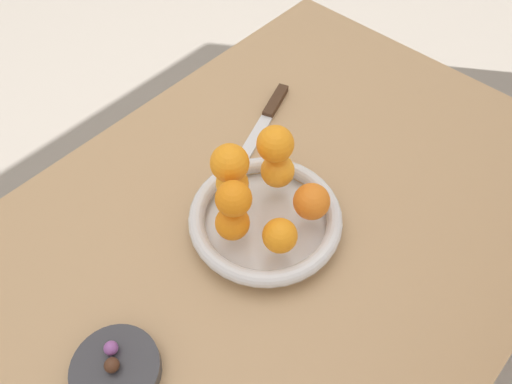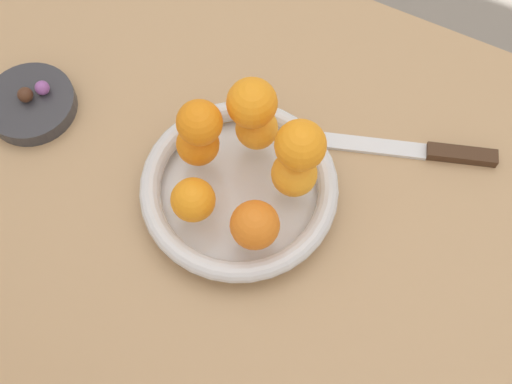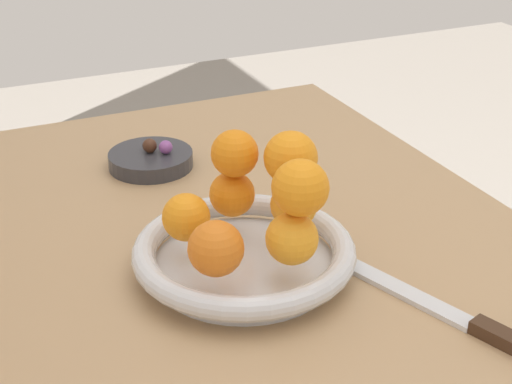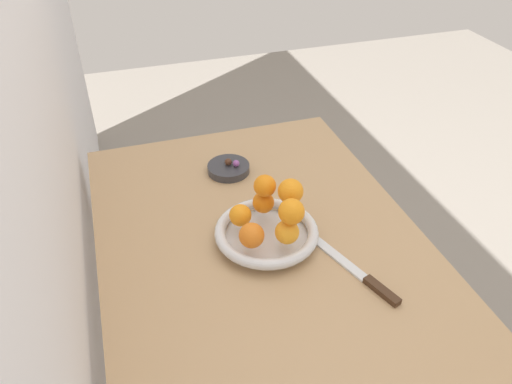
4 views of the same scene
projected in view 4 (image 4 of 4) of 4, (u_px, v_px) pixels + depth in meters
wall_back at (1, 56)px, 0.76m from camera, size 4.00×0.05×2.50m
dining_table at (264, 272)px, 1.22m from camera, size 1.10×0.76×0.74m
fruit_bowl at (266, 233)px, 1.17m from camera, size 0.24×0.24×0.04m
candy_dish at (228, 169)px, 1.41m from camera, size 0.12×0.12×0.02m
orange_0 at (263, 202)px, 1.19m from camera, size 0.05×0.05×0.05m
orange_1 at (240, 215)px, 1.16m from camera, size 0.05×0.05×0.05m
orange_2 at (252, 235)px, 1.09m from camera, size 0.06×0.06×0.06m
orange_3 at (287, 232)px, 1.11m from camera, size 0.05×0.05×0.05m
orange_4 at (291, 211)px, 1.17m from camera, size 0.05×0.05×0.05m
orange_5 at (291, 212)px, 1.07m from camera, size 0.06×0.06×0.06m
orange_6 at (291, 191)px, 1.14m from camera, size 0.06×0.06×0.06m
orange_7 at (265, 186)px, 1.16m from camera, size 0.05×0.05×0.05m
candy_ball_0 at (236, 163)px, 1.40m from camera, size 0.02×0.02×0.02m
candy_ball_1 at (228, 162)px, 1.40m from camera, size 0.02×0.02×0.02m
candy_ball_2 at (228, 162)px, 1.40m from camera, size 0.02×0.02×0.02m
candy_ball_3 at (228, 163)px, 1.40m from camera, size 0.02×0.02×0.02m
knife at (360, 274)px, 1.09m from camera, size 0.25×0.11×0.01m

